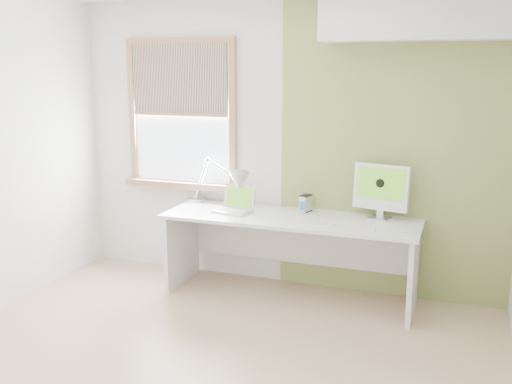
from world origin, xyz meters
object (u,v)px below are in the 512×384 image
at_px(laptop, 236,205).
at_px(desk, 292,237).
at_px(imac, 381,188).
at_px(external_drive, 306,203).
at_px(desk_lamp, 230,183).

bearing_deg(laptop, desk, 4.07).
bearing_deg(imac, external_drive, 179.05).
bearing_deg(imac, desk, -168.49).
xyz_separation_m(desk_lamp, laptop, (0.10, -0.12, -0.17)).
distance_m(desk_lamp, laptop, 0.24).
xyz_separation_m(laptop, external_drive, (0.59, 0.20, 0.02)).
bearing_deg(laptop, imac, 8.46).
height_order(desk_lamp, external_drive, desk_lamp).
bearing_deg(external_drive, imac, -0.95).
xyz_separation_m(external_drive, imac, (0.66, -0.01, 0.18)).
height_order(laptop, external_drive, laptop).
distance_m(desk, imac, 0.87).
height_order(desk, external_drive, external_drive).
relative_size(external_drive, imac, 0.32).
distance_m(external_drive, imac, 0.68).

